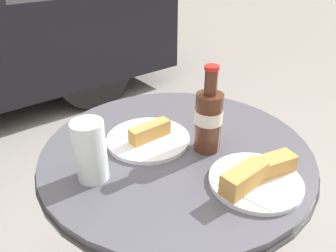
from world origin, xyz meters
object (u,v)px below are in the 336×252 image
cola_bottle_left (208,118)px  lunch_plate_near (148,137)px  drinking_glass (91,153)px  bistro_table (176,193)px  lunch_plate_far (256,177)px

cola_bottle_left → lunch_plate_near: (-0.10, 0.13, -0.08)m
drinking_glass → lunch_plate_near: size_ratio=0.64×
drinking_glass → bistro_table: bearing=-5.8°
cola_bottle_left → lunch_plate_far: bearing=-95.3°
cola_bottle_left → drinking_glass: cola_bottle_left is taller
bistro_table → lunch_plate_far: bearing=-79.3°
drinking_glass → lunch_plate_far: size_ratio=0.69×
bistro_table → cola_bottle_left: bearing=-42.3°
drinking_glass → lunch_plate_far: 0.38m
bistro_table → lunch_plate_far: lunch_plate_far is taller
drinking_glass → lunch_plate_near: drinking_glass is taller
drinking_glass → lunch_plate_far: (0.28, -0.26, -0.05)m
cola_bottle_left → lunch_plate_far: cola_bottle_left is taller
lunch_plate_far → bistro_table: bearing=100.7°
cola_bottle_left → drinking_glass: size_ratio=1.57×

